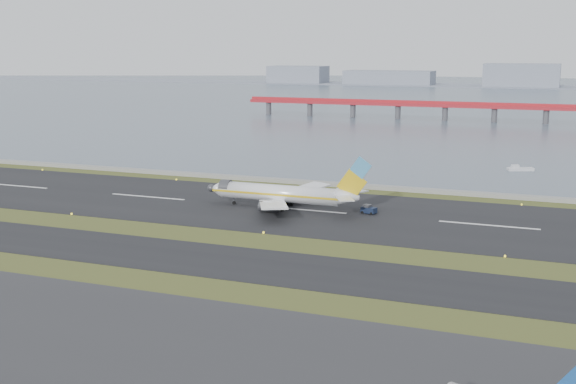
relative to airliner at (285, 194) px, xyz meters
name	(u,v)px	position (x,y,z in m)	size (l,w,h in m)	color
ground	(248,243)	(4.29, -29.65, -3.46)	(1000.00, 1000.00, 0.00)	#314518
apron_strip	(50,361)	(4.29, -84.65, -3.41)	(1000.00, 50.00, 0.10)	#2C2C2E
taxiway_strip	(218,261)	(4.29, -41.65, -3.41)	(1000.00, 18.00, 0.10)	black
runway_strip	(303,210)	(4.29, 0.35, -3.41)	(1000.00, 45.00, 0.10)	black
seawall	(343,185)	(4.29, 30.35, -2.96)	(1000.00, 2.50, 1.00)	gray
bay_water	(494,96)	(4.29, 430.35, -3.46)	(1400.00, 800.00, 1.30)	#4A5869
red_pier	(495,107)	(24.29, 220.35, 3.82)	(260.00, 5.00, 10.20)	#A71C25
far_shoreline	(525,80)	(17.92, 590.35, 2.61)	(1400.00, 80.00, 60.50)	gray
airliner	(285,194)	(0.00, 0.00, 0.00)	(38.52, 32.89, 12.80)	white
pushback_tug	(369,210)	(18.83, 1.83, -2.46)	(3.58, 2.62, 2.06)	#131D35
workboat_near	(519,169)	(45.59, 73.38, -2.88)	(7.87, 5.05, 1.83)	silver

